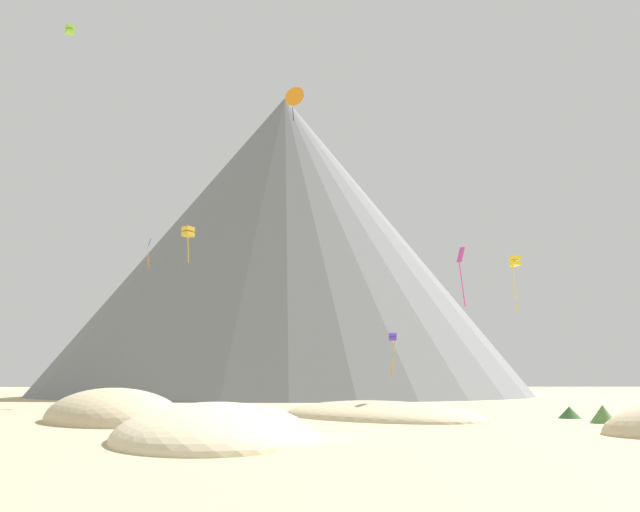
# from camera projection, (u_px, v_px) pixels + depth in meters

# --- Properties ---
(ground_plane) EXTENTS (400.00, 400.00, 0.00)m
(ground_plane) POSITION_uv_depth(u_px,v_px,m) (300.00, 436.00, 33.47)
(ground_plane) COLOR #C6B284
(dune_foreground_left) EXTENTS (12.51, 17.30, 3.92)m
(dune_foreground_left) POSITION_uv_depth(u_px,v_px,m) (113.00, 421.00, 45.55)
(dune_foreground_left) COLOR #CCBA8E
(dune_foreground_left) RESTS_ON ground_plane
(dune_foreground_right) EXTENTS (16.95, 21.26, 2.10)m
(dune_foreground_right) POSITION_uv_depth(u_px,v_px,m) (378.00, 417.00, 50.35)
(dune_foreground_right) COLOR #CCBA8E
(dune_foreground_right) RESTS_ON ground_plane
(dune_midground) EXTENTS (9.26, 17.44, 3.00)m
(dune_midground) POSITION_uv_depth(u_px,v_px,m) (215.00, 438.00, 32.59)
(dune_midground) COLOR beige
(dune_midground) RESTS_ON ground_plane
(bush_mid_center) EXTENTS (1.56, 1.56, 1.03)m
(bush_mid_center) POSITION_uv_depth(u_px,v_px,m) (603.00, 414.00, 43.36)
(bush_mid_center) COLOR #568442
(bush_mid_center) RESTS_ON ground_plane
(bush_near_left) EXTENTS (2.01, 2.01, 0.76)m
(bush_near_left) POSITION_uv_depth(u_px,v_px,m) (569.00, 412.00, 48.54)
(bush_near_left) COLOR #386633
(bush_near_left) RESTS_ON ground_plane
(bush_ridge_crest) EXTENTS (1.87, 1.87, 0.61)m
(bush_ridge_crest) POSITION_uv_depth(u_px,v_px,m) (196.00, 409.00, 54.91)
(bush_ridge_crest) COLOR #668C4C
(bush_ridge_crest) RESTS_ON ground_plane
(rock_massif) EXTENTS (104.77, 104.77, 47.17)m
(rock_massif) POSITION_uv_depth(u_px,v_px,m) (280.00, 245.00, 118.27)
(rock_massif) COLOR slate
(rock_massif) RESTS_ON ground_plane
(kite_yellow_low) EXTENTS (1.16, 1.17, 5.32)m
(kite_yellow_low) POSITION_uv_depth(u_px,v_px,m) (515.00, 262.00, 71.98)
(kite_yellow_low) COLOR yellow
(kite_orange_high) EXTENTS (2.49, 1.62, 4.20)m
(kite_orange_high) POSITION_uv_depth(u_px,v_px,m) (295.00, 97.00, 90.97)
(kite_orange_high) COLOR orange
(kite_lime_high) EXTENTS (1.01, 1.01, 0.85)m
(kite_lime_high) POSITION_uv_depth(u_px,v_px,m) (70.00, 30.00, 75.02)
(kite_lime_high) COLOR #8CD133
(kite_indigo_low) EXTENTS (0.99, 1.02, 5.01)m
(kite_indigo_low) POSITION_uv_depth(u_px,v_px,m) (393.00, 338.00, 81.39)
(kite_indigo_low) COLOR #5138B2
(kite_gold_mid) EXTENTS (1.37, 1.37, 3.68)m
(kite_gold_mid) POSITION_uv_depth(u_px,v_px,m) (188.00, 232.00, 76.35)
(kite_gold_mid) COLOR gold
(kite_green_low) EXTENTS (1.45, 1.44, 5.40)m
(kite_green_low) POSITION_uv_depth(u_px,v_px,m) (205.00, 344.00, 92.45)
(kite_green_low) COLOR green
(kite_magenta_low) EXTENTS (0.51, 0.83, 4.46)m
(kite_magenta_low) POSITION_uv_depth(u_px,v_px,m) (461.00, 263.00, 56.34)
(kite_magenta_low) COLOR #D1339E
(kite_blue_mid) EXTENTS (0.47, 0.68, 3.58)m
(kite_blue_mid) POSITION_uv_depth(u_px,v_px,m) (149.00, 247.00, 90.44)
(kite_blue_mid) COLOR blue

